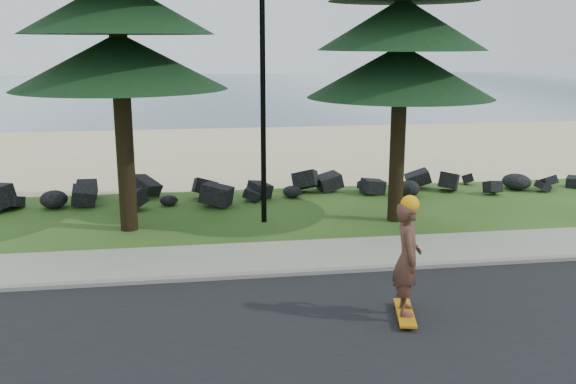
# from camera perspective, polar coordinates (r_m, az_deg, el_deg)

# --- Properties ---
(ground) EXTENTS (160.00, 160.00, 0.00)m
(ground) POSITION_cam_1_polar(r_m,az_deg,el_deg) (14.18, -0.65, -6.18)
(ground) COLOR #284916
(ground) RESTS_ON ground
(road) EXTENTS (160.00, 7.00, 0.02)m
(road) POSITION_cam_1_polar(r_m,az_deg,el_deg) (10.10, 3.06, -14.59)
(road) COLOR black
(road) RESTS_ON ground
(kerb) EXTENTS (160.00, 0.20, 0.10)m
(kerb) POSITION_cam_1_polar(r_m,az_deg,el_deg) (13.32, -0.10, -7.25)
(kerb) COLOR gray
(kerb) RESTS_ON ground
(sidewalk) EXTENTS (160.00, 2.00, 0.08)m
(sidewalk) POSITION_cam_1_polar(r_m,az_deg,el_deg) (14.35, -0.76, -5.76)
(sidewalk) COLOR gray
(sidewalk) RESTS_ON ground
(beach_sand) EXTENTS (160.00, 15.00, 0.01)m
(beach_sand) POSITION_cam_1_polar(r_m,az_deg,el_deg) (28.19, -4.79, 3.65)
(beach_sand) COLOR #D0C58A
(beach_sand) RESTS_ON ground
(ocean) EXTENTS (160.00, 58.00, 0.01)m
(ocean) POSITION_cam_1_polar(r_m,az_deg,el_deg) (64.43, -7.10, 9.06)
(ocean) COLOR #314C5E
(ocean) RESTS_ON ground
(seawall_boulders) EXTENTS (60.00, 2.40, 1.10)m
(seawall_boulders) POSITION_cam_1_polar(r_m,az_deg,el_deg) (19.51, -2.95, -0.72)
(seawall_boulders) COLOR black
(seawall_boulders) RESTS_ON ground
(lamp_post) EXTENTS (0.25, 0.14, 8.14)m
(lamp_post) POSITION_cam_1_polar(r_m,az_deg,el_deg) (16.55, -2.27, 11.25)
(lamp_post) COLOR black
(lamp_post) RESTS_ON ground
(skateboarder) EXTENTS (0.62, 1.22, 2.20)m
(skateboarder) POSITION_cam_1_polar(r_m,az_deg,el_deg) (11.18, 10.57, -5.84)
(skateboarder) COLOR #C7780B
(skateboarder) RESTS_ON ground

